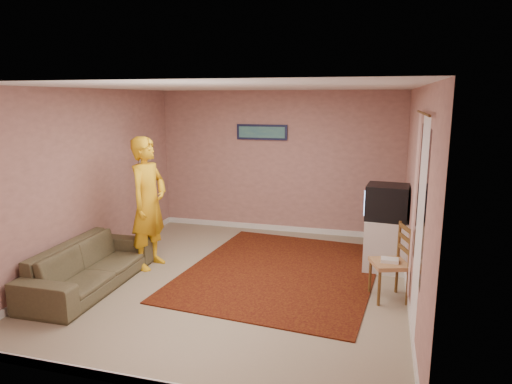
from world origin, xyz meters
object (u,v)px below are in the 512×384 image
(chair_a, at_px, (383,217))
(sofa, at_px, (89,266))
(chair_b, at_px, (390,254))
(crt_tv, at_px, (387,202))
(person, at_px, (148,203))
(tv_cabinet, at_px, (385,244))

(chair_a, xyz_separation_m, sofa, (-3.72, -2.66, -0.25))
(sofa, bearing_deg, chair_b, -81.13)
(crt_tv, height_order, chair_a, crt_tv)
(chair_a, xyz_separation_m, person, (-3.32, -1.74, 0.42))
(crt_tv, xyz_separation_m, chair_b, (0.06, -1.03, -0.43))
(chair_a, height_order, person, person)
(chair_a, distance_m, chair_b, 1.98)
(tv_cabinet, relative_size, person, 0.39)
(tv_cabinet, xyz_separation_m, crt_tv, (-0.01, 0.00, 0.63))
(tv_cabinet, relative_size, chair_a, 1.57)
(person, bearing_deg, crt_tv, -69.60)
(chair_a, relative_size, person, 0.25)
(crt_tv, distance_m, sofa, 4.18)
(chair_b, bearing_deg, crt_tv, 164.62)
(crt_tv, distance_m, chair_a, 1.06)
(crt_tv, bearing_deg, chair_b, -81.73)
(chair_b, bearing_deg, chair_a, 163.96)
(crt_tv, bearing_deg, chair_a, 96.88)
(tv_cabinet, bearing_deg, chair_a, 92.06)
(sofa, relative_size, person, 1.05)
(chair_b, height_order, sofa, chair_b)
(chair_a, distance_m, person, 3.77)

